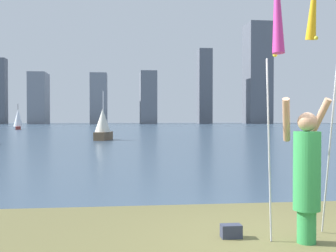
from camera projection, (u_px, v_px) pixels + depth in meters
ground at (139, 130)px, 55.99m from camera, size 120.00×138.00×0.12m
person at (307, 172)px, 5.46m from camera, size 0.71×0.53×1.94m
kite_flag_left at (277, 4)px, 5.32m from camera, size 0.16×0.52×3.95m
kite_flag_right at (314, 7)px, 6.18m from camera, size 0.16×0.95×4.02m
bag at (231, 231)px, 5.71m from camera, size 0.28×0.17×0.19m
sailboat_0 at (103, 125)px, 30.22m from camera, size 1.44×2.44×3.61m
sailboat_3 at (18, 119)px, 57.25m from camera, size 1.50×2.58×3.62m
skyline_tower_1 at (39, 98)px, 106.15m from camera, size 4.31×7.91×13.17m
skyline_tower_2 at (99, 99)px, 108.02m from camera, size 4.28×6.51×13.21m
skyline_tower_3 at (148, 98)px, 107.39m from camera, size 4.21×6.95×13.64m
skyline_tower_4 at (205, 86)px, 111.96m from camera, size 3.62×4.04×20.28m
skyline_tower_5 at (257, 74)px, 112.94m from camera, size 6.31×8.00×27.44m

